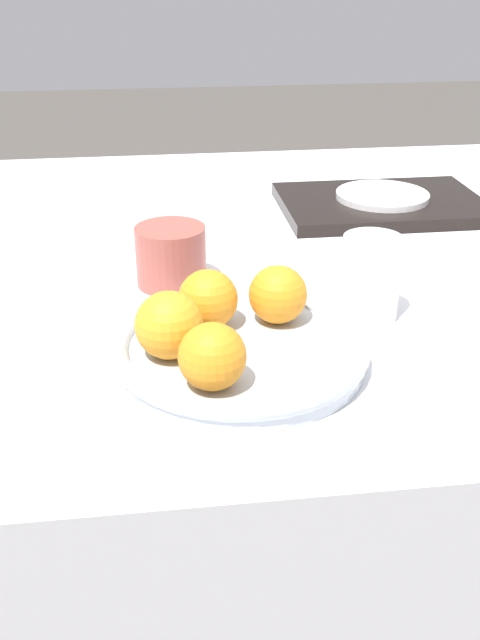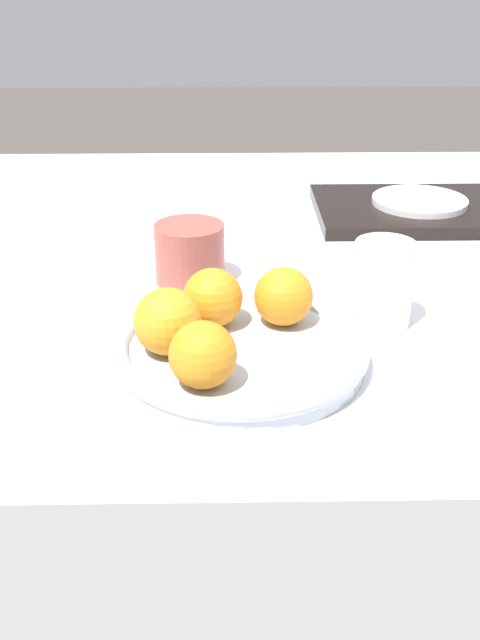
# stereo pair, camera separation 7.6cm
# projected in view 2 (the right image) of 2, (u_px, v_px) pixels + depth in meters

# --- Properties ---
(ground_plane) EXTENTS (12.00, 12.00, 0.00)m
(ground_plane) POSITION_uv_depth(u_px,v_px,m) (284.00, 628.00, 1.43)
(ground_plane) COLOR #4C4742
(table) EXTENTS (1.37, 1.09, 0.78)m
(table) POSITION_uv_depth(u_px,v_px,m) (290.00, 465.00, 1.25)
(table) COLOR white
(table) RESTS_ON ground_plane
(fruit_platter) EXTENTS (0.27, 0.27, 0.03)m
(fruit_platter) POSITION_uv_depth(u_px,v_px,m) (240.00, 349.00, 0.78)
(fruit_platter) COLOR #B2BCC6
(fruit_platter) RESTS_ON table
(orange_0) EXTENTS (0.06, 0.06, 0.06)m
(orange_0) POSITION_uv_depth(u_px,v_px,m) (213.00, 298.00, 0.80)
(orange_0) COLOR orange
(orange_0) RESTS_ON fruit_platter
(orange_1) EXTENTS (0.06, 0.06, 0.06)m
(orange_1) POSITION_uv_depth(u_px,v_px,m) (203.00, 355.00, 0.69)
(orange_1) COLOR orange
(orange_1) RESTS_ON fruit_platter
(orange_2) EXTENTS (0.06, 0.06, 0.06)m
(orange_2) POSITION_uv_depth(u_px,v_px,m) (284.00, 296.00, 0.80)
(orange_2) COLOR orange
(orange_2) RESTS_ON fruit_platter
(orange_3) EXTENTS (0.07, 0.07, 0.07)m
(orange_3) POSITION_uv_depth(u_px,v_px,m) (168.00, 321.00, 0.75)
(orange_3) COLOR orange
(orange_3) RESTS_ON fruit_platter
(water_glass) EXTENTS (0.07, 0.07, 0.10)m
(water_glass) POSITION_uv_depth(u_px,v_px,m) (382.00, 284.00, 0.84)
(water_glass) COLOR silver
(water_glass) RESTS_ON table
(serving_tray) EXTENTS (0.33, 0.23, 0.02)m
(serving_tray) POSITION_uv_depth(u_px,v_px,m) (419.00, 210.00, 1.20)
(serving_tray) COLOR black
(serving_tray) RESTS_ON table
(side_plate) EXTENTS (0.15, 0.15, 0.01)m
(side_plate) POSITION_uv_depth(u_px,v_px,m) (420.00, 201.00, 1.19)
(side_plate) COLOR white
(side_plate) RESTS_ON serving_tray
(cup_1) EXTENTS (0.09, 0.09, 0.08)m
(cup_1) POSITION_uv_depth(u_px,v_px,m) (190.00, 253.00, 0.96)
(cup_1) COLOR #9E4C42
(cup_1) RESTS_ON table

